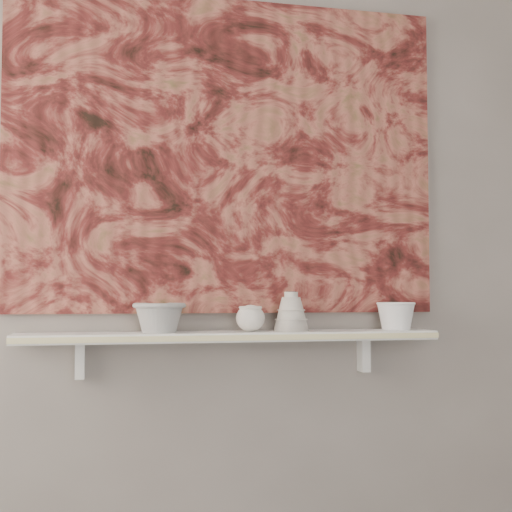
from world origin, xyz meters
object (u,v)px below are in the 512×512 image
object	(u,v)px
shelf	(231,336)
bowl_grey	(159,317)
bell_vessel	(291,311)
bowl_white	(396,316)
painting	(228,155)
cup_cream	(250,318)

from	to	relation	value
shelf	bowl_grey	bearing A→B (deg)	180.00
bell_vessel	bowl_white	world-z (taller)	bell_vessel
shelf	bell_vessel	size ratio (longest dim) A/B	10.50
painting	bowl_grey	size ratio (longest dim) A/B	8.62
bowl_white	bell_vessel	bearing A→B (deg)	180.00
shelf	cup_cream	world-z (taller)	cup_cream
painting	shelf	bearing A→B (deg)	-90.00
cup_cream	bell_vessel	bearing A→B (deg)	0.00
bowl_grey	bell_vessel	world-z (taller)	bell_vessel
shelf	bowl_white	bearing A→B (deg)	0.00
cup_cream	bell_vessel	world-z (taller)	bell_vessel
cup_cream	bell_vessel	distance (m)	0.14
shelf	bell_vessel	distance (m)	0.22
cup_cream	bowl_white	bearing A→B (deg)	0.00
painting	cup_cream	distance (m)	0.58
shelf	cup_cream	xyz separation A→B (m)	(0.06, 0.00, 0.06)
bowl_grey	bowl_white	xyz separation A→B (m)	(0.83, 0.00, -0.00)
shelf	bowl_grey	world-z (taller)	bowl_grey
painting	bell_vessel	bearing A→B (deg)	-21.36
cup_cream	bell_vessel	size ratio (longest dim) A/B	0.73
cup_cream	bowl_white	distance (m)	0.52
cup_cream	painting	bearing A→B (deg)	128.67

